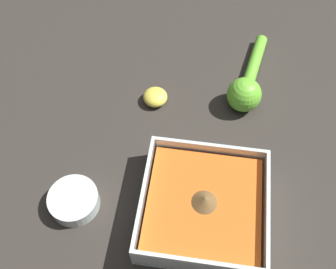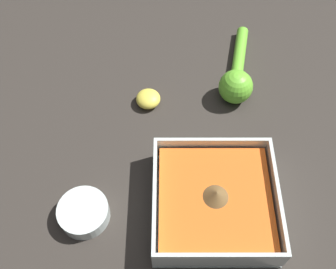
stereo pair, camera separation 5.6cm
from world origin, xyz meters
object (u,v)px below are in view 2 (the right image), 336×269
square_dish (214,202)px  spice_bowl (84,213)px  lemon_half (148,99)px  lemon_squeezer (237,79)px

square_dish → spice_bowl: square_dish is taller
spice_bowl → lemon_half: 0.26m
spice_bowl → lemon_squeezer: 0.40m
square_dish → lemon_squeezer: size_ratio=0.94×
spice_bowl → lemon_squeezer: lemon_squeezer is taller
spice_bowl → lemon_half: bearing=-112.8°
lemon_squeezer → spice_bowl: bearing=-33.7°
square_dish → lemon_half: size_ratio=4.17×
square_dish → lemon_half: bearing=-62.5°
spice_bowl → lemon_half: spice_bowl is taller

